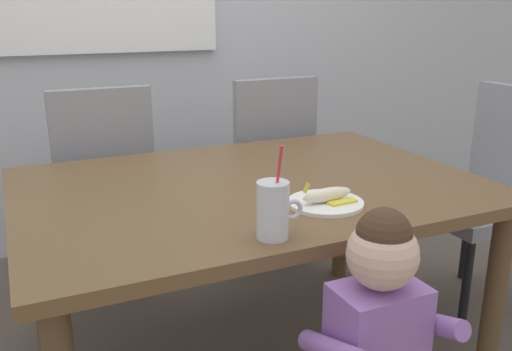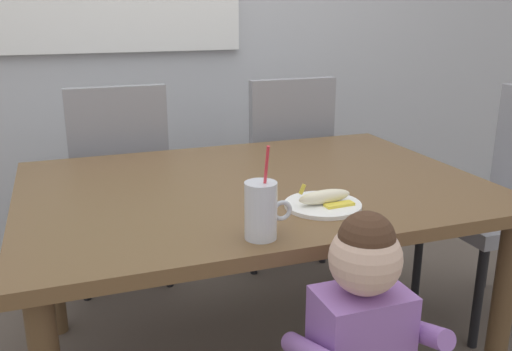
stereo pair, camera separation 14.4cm
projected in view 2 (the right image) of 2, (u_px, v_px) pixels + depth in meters
The scene contains 8 objects.
dining_table at pixel (254, 204), 1.89m from camera, with size 1.53×1.09×0.70m.
dining_chair_left at pixel (119, 175), 2.51m from camera, with size 0.44×0.44×0.96m.
dining_chair_right at pixel (282, 160), 2.76m from camera, with size 0.44×0.45×0.96m.
dining_chair_far at pixel (509, 193), 2.26m from camera, with size 0.44×0.44×0.96m.
toddler_standing at pixel (361, 335), 1.31m from camera, with size 0.33×0.24×0.84m.
milk_cup at pixel (261, 213), 1.40m from camera, with size 0.13×0.08×0.25m.
snack_plate at pixel (323, 205), 1.64m from camera, with size 0.23×0.23×0.01m, color white.
peeled_banana at pixel (325, 197), 1.63m from camera, with size 0.17×0.11×0.07m.
Camera 2 is at (-0.60, -1.68, 1.27)m, focal length 38.64 mm.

